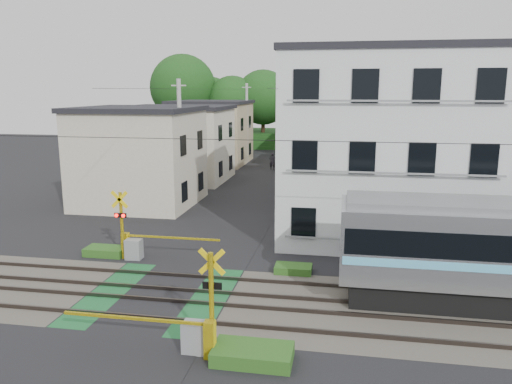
% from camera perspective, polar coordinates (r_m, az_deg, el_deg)
% --- Properties ---
extents(ground, '(120.00, 120.00, 0.00)m').
position_cam_1_polar(ground, '(18.88, -11.09, -11.52)').
color(ground, black).
extents(track_bed, '(120.00, 120.00, 0.14)m').
position_cam_1_polar(track_bed, '(18.86, -11.10, -11.42)').
color(track_bed, '#47423A').
rests_on(track_bed, ground).
extents(crossing_signal_near, '(4.74, 0.65, 3.09)m').
position_cam_1_polar(crossing_signal_near, '(14.66, -6.72, -15.37)').
color(crossing_signal_near, yellow).
rests_on(crossing_signal_near, ground).
extents(crossing_signal_far, '(4.74, 0.65, 3.09)m').
position_cam_1_polar(crossing_signal_far, '(22.76, -13.96, -5.70)').
color(crossing_signal_far, yellow).
rests_on(crossing_signal_far, ground).
extents(apartment_block, '(10.20, 8.36, 9.30)m').
position_cam_1_polar(apartment_block, '(25.84, 14.58, 5.26)').
color(apartment_block, silver).
rests_on(apartment_block, ground).
extents(houses_row, '(22.07, 31.35, 6.80)m').
position_cam_1_polar(houses_row, '(42.71, 1.67, 6.09)').
color(houses_row, beige).
rests_on(houses_row, ground).
extents(tree_hill, '(40.00, 13.94, 11.75)m').
position_cam_1_polar(tree_hill, '(64.21, 3.53, 9.69)').
color(tree_hill, '#1C4818').
rests_on(tree_hill, ground).
extents(catenary, '(60.00, 5.04, 7.00)m').
position_cam_1_polar(catenary, '(16.58, 8.16, -1.22)').
color(catenary, '#2D2D33').
rests_on(catenary, ground).
extents(utility_poles, '(7.90, 42.00, 8.00)m').
position_cam_1_polar(utility_poles, '(39.99, -0.80, 6.92)').
color(utility_poles, '#A5A5A0').
rests_on(utility_poles, ground).
extents(pedestrian, '(0.61, 0.42, 1.62)m').
position_cam_1_polar(pedestrian, '(46.59, 1.88, 3.53)').
color(pedestrian, '#27232C').
rests_on(pedestrian, ground).
extents(weed_patches, '(10.25, 8.80, 0.40)m').
position_cam_1_polar(weed_patches, '(18.19, -5.94, -11.63)').
color(weed_patches, '#2D5E1E').
rests_on(weed_patches, ground).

